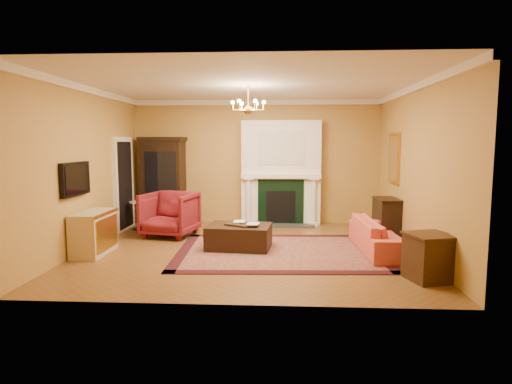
# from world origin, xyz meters

# --- Properties ---
(floor) EXTENTS (6.00, 5.50, 0.02)m
(floor) POSITION_xyz_m (0.00, 0.00, -0.01)
(floor) COLOR brown
(floor) RESTS_ON ground
(ceiling) EXTENTS (6.00, 5.50, 0.02)m
(ceiling) POSITION_xyz_m (0.00, 0.00, 3.01)
(ceiling) COLOR silver
(ceiling) RESTS_ON wall_back
(wall_back) EXTENTS (6.00, 0.02, 3.00)m
(wall_back) POSITION_xyz_m (0.00, 2.76, 1.50)
(wall_back) COLOR #B0833F
(wall_back) RESTS_ON floor
(wall_front) EXTENTS (6.00, 0.02, 3.00)m
(wall_front) POSITION_xyz_m (0.00, -2.76, 1.50)
(wall_front) COLOR #B0833F
(wall_front) RESTS_ON floor
(wall_left) EXTENTS (0.02, 5.50, 3.00)m
(wall_left) POSITION_xyz_m (-3.01, 0.00, 1.50)
(wall_left) COLOR #B0833F
(wall_left) RESTS_ON floor
(wall_right) EXTENTS (0.02, 5.50, 3.00)m
(wall_right) POSITION_xyz_m (3.01, 0.00, 1.50)
(wall_right) COLOR #B0833F
(wall_right) RESTS_ON floor
(fireplace) EXTENTS (1.90, 0.70, 2.50)m
(fireplace) POSITION_xyz_m (0.60, 2.57, 1.19)
(fireplace) COLOR white
(fireplace) RESTS_ON wall_back
(crown_molding) EXTENTS (6.00, 5.50, 0.12)m
(crown_molding) POSITION_xyz_m (0.00, 0.96, 2.94)
(crown_molding) COLOR white
(crown_molding) RESTS_ON ceiling
(doorway) EXTENTS (0.08, 1.05, 2.10)m
(doorway) POSITION_xyz_m (-2.95, 1.70, 1.05)
(doorway) COLOR silver
(doorway) RESTS_ON wall_left
(tv_panel) EXTENTS (0.09, 0.95, 0.58)m
(tv_panel) POSITION_xyz_m (-2.95, -0.60, 1.35)
(tv_panel) COLOR black
(tv_panel) RESTS_ON wall_left
(gilt_mirror) EXTENTS (0.06, 0.76, 1.05)m
(gilt_mirror) POSITION_xyz_m (2.97, 1.40, 1.65)
(gilt_mirror) COLOR gold
(gilt_mirror) RESTS_ON wall_right
(chandelier) EXTENTS (0.63, 0.55, 0.53)m
(chandelier) POSITION_xyz_m (-0.00, 0.00, 2.61)
(chandelier) COLOR #BE8734
(chandelier) RESTS_ON ceiling
(oriental_rug) EXTENTS (3.80, 2.93, 0.01)m
(oriental_rug) POSITION_xyz_m (0.58, -0.15, 0.01)
(oriental_rug) COLOR #450E1A
(oriental_rug) RESTS_ON floor
(china_cabinet) EXTENTS (1.06, 0.59, 2.02)m
(china_cabinet) POSITION_xyz_m (-2.27, 2.49, 1.01)
(china_cabinet) COLOR black
(china_cabinet) RESTS_ON floor
(wingback_armchair) EXTENTS (1.18, 1.13, 1.03)m
(wingback_armchair) POSITION_xyz_m (-1.74, 1.04, 0.52)
(wingback_armchair) COLOR maroon
(wingback_armchair) RESTS_ON floor
(pedestal_table) EXTENTS (0.36, 0.36, 0.65)m
(pedestal_table) POSITION_xyz_m (-2.66, 1.69, 0.38)
(pedestal_table) COLOR black
(pedestal_table) RESTS_ON floor
(commode) EXTENTS (0.48, 1.01, 0.75)m
(commode) POSITION_xyz_m (-2.73, -0.45, 0.38)
(commode) COLOR beige
(commode) RESTS_ON floor
(coral_sofa) EXTENTS (0.66, 2.05, 0.79)m
(coral_sofa) POSITION_xyz_m (2.43, -0.04, 0.40)
(coral_sofa) COLOR #C3583E
(coral_sofa) RESTS_ON floor
(end_table) EXTENTS (0.69, 0.69, 0.64)m
(end_table) POSITION_xyz_m (2.72, -1.65, 0.32)
(end_table) COLOR #32200D
(end_table) RESTS_ON floor
(console_table) EXTENTS (0.45, 0.75, 0.81)m
(console_table) POSITION_xyz_m (2.78, 1.07, 0.40)
(console_table) COLOR black
(console_table) RESTS_ON floor
(leather_ottoman) EXTENTS (1.23, 0.94, 0.43)m
(leather_ottoman) POSITION_xyz_m (-0.18, 0.05, 0.23)
(leather_ottoman) COLOR black
(leather_ottoman) RESTS_ON oriental_rug
(ottoman_tray) EXTENTS (0.63, 0.58, 0.03)m
(ottoman_tray) POSITION_xyz_m (-0.15, 0.05, 0.46)
(ottoman_tray) COLOR black
(ottoman_tray) RESTS_ON leather_ottoman
(book_a) EXTENTS (0.21, 0.03, 0.28)m
(book_a) POSITION_xyz_m (-0.29, 0.14, 0.62)
(book_a) COLOR gray
(book_a) RESTS_ON ottoman_tray
(book_b) EXTENTS (0.21, 0.04, 0.29)m
(book_b) POSITION_xyz_m (-0.02, -0.04, 0.62)
(book_b) COLOR gray
(book_b) RESTS_ON ottoman_tray
(topiary_left) EXTENTS (0.15, 0.15, 0.40)m
(topiary_left) POSITION_xyz_m (0.07, 2.53, 1.45)
(topiary_left) COLOR gray
(topiary_left) RESTS_ON fireplace
(topiary_right) EXTENTS (0.17, 0.17, 0.46)m
(topiary_right) POSITION_xyz_m (1.21, 2.53, 1.48)
(topiary_right) COLOR gray
(topiary_right) RESTS_ON fireplace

